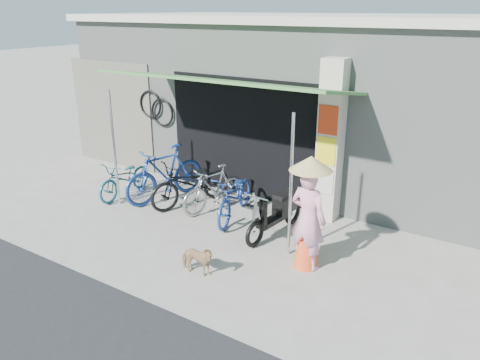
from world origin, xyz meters
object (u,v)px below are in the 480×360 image
Objects in this scene: bike_teal at (125,178)px; bike_navy at (236,196)px; street_dog at (197,260)px; moped at (276,212)px; bike_blue at (165,174)px; nun at (308,214)px; bike_silver at (214,188)px; bike_black at (192,183)px.

bike_navy reaches higher than bike_teal.
street_dog is 0.36× the size of moped.
street_dog is at bearing -86.30° from bike_navy.
bike_teal is at bearing -145.72° from bike_blue.
moped is 1.27m from nun.
bike_blue is at bearing -6.28° from nun.
bike_teal is 0.99× the size of bike_silver.
bike_silver is (2.04, 0.40, 0.06)m from bike_teal.
nun is (3.00, -0.96, 0.41)m from bike_black.
nun is at bearing -57.83° from street_dog.
bike_blue reaches higher than bike_teal.
moped is (1.54, -0.27, -0.04)m from bike_silver.
bike_silver is at bearing 19.01° from bike_blue.
bike_blue is 1.04× the size of bike_black.
moped reaches higher than bike_teal.
street_dog is at bearing -45.90° from bike_silver.
nun is at bearing -31.31° from moped.
bike_black is at bearing -10.10° from nun.
bike_navy is 2.16m from nun.
bike_teal is 1.56m from bike_black.
bike_blue is 0.65m from bike_black.
bike_black is 1.06× the size of bike_navy.
street_dog is (1.19, -2.10, -0.21)m from bike_silver.
bike_teal is 0.79× the size of bike_blue.
bike_navy is at bearing 6.41° from bike_silver.
bike_navy is 1.07× the size of moped.
bike_teal is at bearing -154.21° from bike_silver.
moped is (0.36, 1.83, 0.17)m from street_dog.
nun is (2.47, -1.00, 0.43)m from bike_silver.
moped reaches higher than bike_navy.
bike_teal is 3.58m from moped.
bike_navy is at bearing 2.26° from bike_teal.
street_dog is 1.81m from nun.
bike_navy is 2.12m from street_dog.
bike_silver is (1.17, 0.09, -0.11)m from bike_blue.
bike_teal is 2.08m from bike_silver.
bike_blue is 3.28× the size of street_dog.
bike_black reaches higher than bike_teal.
moped is at bearing 10.78° from bike_blue.
street_dog is 1.87m from moped.
bike_navy is 0.95× the size of nun.
nun is at bearing 0.60° from bike_blue.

